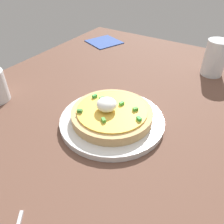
% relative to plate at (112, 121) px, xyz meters
% --- Properties ---
extents(dining_table, '(1.17, 0.87, 0.03)m').
position_rel_plate_xyz_m(dining_table, '(0.08, 0.07, -0.02)').
color(dining_table, brown).
rests_on(dining_table, ground).
extents(plate, '(0.27, 0.27, 0.02)m').
position_rel_plate_xyz_m(plate, '(0.00, 0.00, 0.00)').
color(plate, silver).
rests_on(plate, dining_table).
extents(pizza, '(0.21, 0.21, 0.06)m').
position_rel_plate_xyz_m(pizza, '(-0.00, 0.00, 0.02)').
color(pizza, tan).
rests_on(pizza, plate).
extents(cup_far, '(0.07, 0.07, 0.12)m').
position_rel_plate_xyz_m(cup_far, '(0.42, -0.15, 0.05)').
color(cup_far, silver).
rests_on(cup_far, dining_table).
extents(napkin, '(0.17, 0.17, 0.00)m').
position_rel_plate_xyz_m(napkin, '(0.48, 0.35, -0.01)').
color(napkin, '#324B91').
rests_on(napkin, dining_table).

